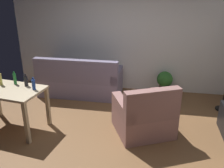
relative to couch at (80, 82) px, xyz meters
The scene contains 10 objects.
ground_plane 1.83m from the couch, 61.68° to the right, with size 5.20×4.40×0.02m, color brown.
wall_rear 1.48m from the couch, 35.61° to the left, with size 5.20×0.10×2.70m, color white.
couch is the anchor object (origin of this frame).
desk 1.84m from the couch, 114.64° to the right, with size 1.29×0.86×0.76m.
potted_plant 1.95m from the couch, ahead, with size 0.36×0.36×0.57m.
armchair 2.09m from the couch, 41.31° to the right, with size 1.17×1.14×0.92m.
bottle_squat 1.87m from the couch, 122.36° to the right, with size 0.06×0.06×0.24m.
bottle_green 1.69m from the couch, 116.95° to the right, with size 0.05×0.05×0.23m.
bottle_dark 1.64m from the couch, 108.41° to the right, with size 0.06×0.06×0.21m.
bottle_blue 1.71m from the couch, 99.95° to the right, with size 0.06×0.06×0.21m.
Camera 1 is at (0.84, -3.53, 2.38)m, focal length 39.63 mm.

